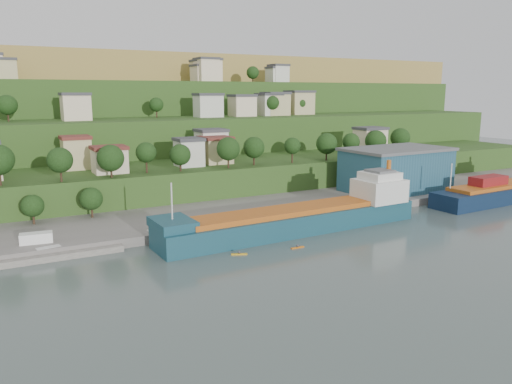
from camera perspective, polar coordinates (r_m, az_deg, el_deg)
ground at (r=104.18m, az=6.11°, el=-5.94°), size 500.00×500.00×0.00m
quay at (r=137.43m, az=6.47°, el=-1.70°), size 220.00×26.00×4.00m
pebble_beach at (r=108.52m, az=-26.34°, el=-6.38°), size 40.00×18.00×2.40m
hillside at (r=258.83m, az=-15.37°, el=4.11°), size 360.00×210.91×96.00m
cargo_ship_near at (r=113.11m, az=5.25°, el=-3.15°), size 64.10×12.63×16.38m
warehouse at (r=153.65m, az=15.71°, el=2.53°), size 31.77×20.28×12.80m
caravan at (r=106.43m, az=-23.80°, el=-5.03°), size 6.21×3.11×2.79m
dinghy at (r=102.82m, az=-22.63°, el=-6.06°), size 4.53×2.31×0.86m
kayak_orange at (r=101.33m, az=4.76°, el=-6.28°), size 2.95×0.52×0.74m
kayak_yellow at (r=97.03m, az=-1.93°, el=-7.05°), size 3.09×1.72×0.78m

